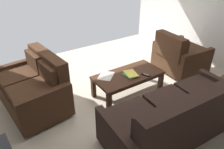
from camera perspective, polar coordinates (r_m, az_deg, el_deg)
name	(u,v)px	position (r m, az deg, el deg)	size (l,w,h in m)	color
ground_plane	(126,100)	(3.68, 3.97, -6.93)	(4.96, 5.11, 0.01)	beige
sofa_main	(179,115)	(2.92, 17.99, -10.65)	(2.03, 0.95, 0.87)	black
loveseat_near	(35,87)	(3.53, -20.54, -3.23)	(0.95, 1.35, 0.90)	black
coffee_table	(128,77)	(3.65, 4.49, -0.71)	(1.22, 0.59, 0.41)	#3D2316
armchair_side	(179,56)	(4.60, 17.96, 4.99)	(0.92, 1.00, 0.87)	black
book_stack	(131,74)	(3.57, 5.14, 0.03)	(0.25, 0.31, 0.04)	#337F51
tv_remote	(146,75)	(3.61, 9.33, -0.12)	(0.09, 0.17, 0.02)	black
loose_magazine	(106,76)	(3.55, -1.65, -0.37)	(0.23, 0.31, 0.01)	silver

